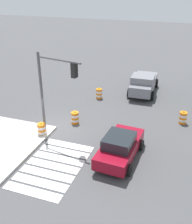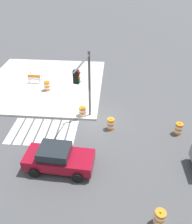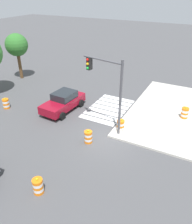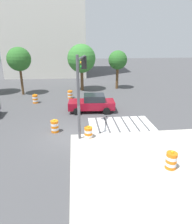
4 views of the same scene
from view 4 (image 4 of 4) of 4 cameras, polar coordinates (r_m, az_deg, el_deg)
ground_plane at (r=14.53m, az=-7.06°, el=-6.94°), size 120.00×120.00×0.00m
crosswalk_stripes at (r=16.56m, az=6.98°, el=-3.42°), size 5.10×3.20×0.02m
sports_car at (r=19.13m, az=-1.11°, el=2.53°), size 4.40×2.34×1.63m
traffic_barrel_near_corner at (r=15.26m, az=-11.54°, el=-3.96°), size 0.56×0.56×1.02m
traffic_barrel_crosswalk_end at (r=13.90m, az=-2.14°, el=-6.00°), size 0.56×0.56×1.02m
traffic_barrel_median_near at (r=23.71m, az=-7.31°, el=4.90°), size 0.56×0.56×1.02m
traffic_barrel_median_far at (r=22.72m, az=-16.73°, el=3.55°), size 0.56×0.56×1.02m
traffic_barrel_on_sidewalk at (r=11.44m, az=20.40°, el=-12.67°), size 0.56×0.56×1.02m
traffic_light_pole at (r=13.76m, az=-4.32°, el=8.89°), size 0.83×3.24×5.50m
street_tree_streetside_near at (r=27.96m, az=6.13°, el=14.23°), size 2.49×2.49×5.12m
street_tree_streetside_mid at (r=26.20m, az=-20.85°, el=13.68°), size 2.78×2.78×5.67m
street_tree_streetside_far at (r=26.80m, az=-4.10°, el=14.74°), size 3.60×3.60×5.96m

